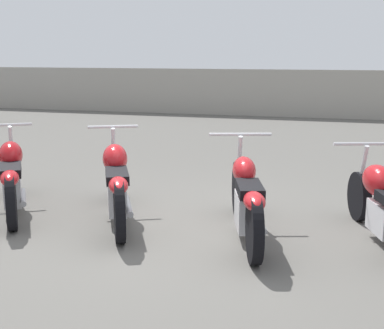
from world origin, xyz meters
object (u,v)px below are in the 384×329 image
Objects in this scene: motorcycle_slot_1 at (12,177)px; motorcycle_slot_2 at (116,183)px; motorcycle_slot_3 at (246,198)px; motorcycle_slot_4 at (384,204)px.

motorcycle_slot_1 is 1.36m from motorcycle_slot_2.
motorcycle_slot_3 reaches higher than motorcycle_slot_1.
motorcycle_slot_2 is at bearing 157.53° from motorcycle_slot_3.
motorcycle_slot_2 reaches higher than motorcycle_slot_1.
motorcycle_slot_4 is (4.28, 0.10, -0.04)m from motorcycle_slot_1.
motorcycle_slot_1 is 4.29m from motorcycle_slot_4.
motorcycle_slot_2 is 1.06× the size of motorcycle_slot_4.
motorcycle_slot_3 is 1.40m from motorcycle_slot_4.
motorcycle_slot_4 is at bearing -6.52° from motorcycle_slot_3.
motorcycle_slot_1 is 0.89× the size of motorcycle_slot_3.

